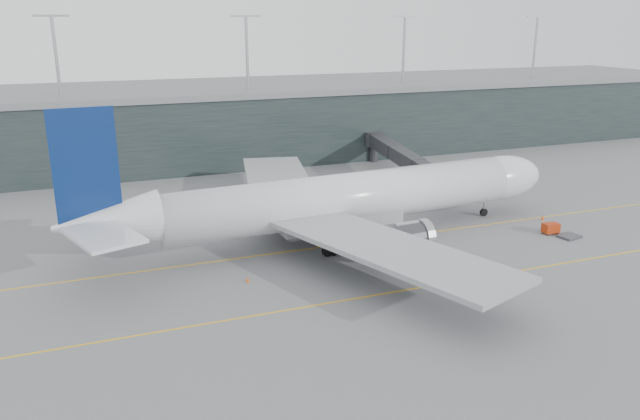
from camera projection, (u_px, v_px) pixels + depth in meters
name	position (u px, v px, depth m)	size (l,w,h in m)	color
ground	(307.00, 238.00, 85.09)	(320.00, 320.00, 0.00)	#545459
taxiline_a	(317.00, 248.00, 81.52)	(160.00, 0.25, 0.02)	gold
taxiline_b	(370.00, 296.00, 67.26)	(160.00, 0.25, 0.02)	gold
taxiline_lead_main	(294.00, 197.00, 104.65)	(0.25, 60.00, 0.02)	gold
terminal	(215.00, 121.00, 134.58)	(240.00, 36.00, 29.00)	black
main_aircraft	(342.00, 200.00, 83.33)	(70.06, 65.72, 19.64)	silver
jet_bridge	(397.00, 158.00, 112.71)	(9.48, 44.00, 6.20)	#26262A
gse_cart	(551.00, 228.00, 86.63)	(2.25, 1.48, 1.50)	#9E290B
baggage_dolly	(569.00, 236.00, 85.32)	(2.82, 2.25, 0.28)	#37373C
uld_a	(252.00, 217.00, 91.02)	(2.28, 2.00, 1.79)	#323236
uld_b	(267.00, 208.00, 95.14)	(2.55, 2.28, 1.94)	#323236
uld_c	(280.00, 209.00, 94.76)	(2.05, 1.65, 1.85)	#323236
cone_nose	(543.00, 218.00, 92.63)	(0.46, 0.46, 0.74)	#EB460D
cone_wing_stbd	(435.00, 283.00, 69.73)	(0.44, 0.44, 0.71)	red
cone_wing_port	(341.00, 204.00, 99.47)	(0.45, 0.45, 0.72)	#E6410C
cone_tail	(248.00, 279.00, 70.75)	(0.42, 0.42, 0.66)	#D44A0B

